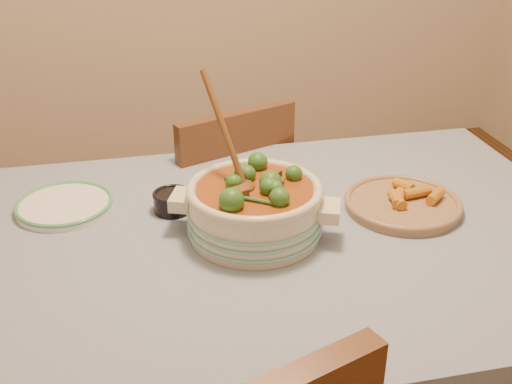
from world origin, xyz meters
TOP-DOWN VIEW (x-y plane):
  - dining_table at (0.00, 0.00)m, footprint 1.68×1.08m
  - stew_casserole at (-0.01, 0.01)m, footprint 0.41×0.41m
  - white_plate at (-0.47, 0.24)m, footprint 0.31×0.31m
  - condiment_bowl at (-0.19, 0.17)m, footprint 0.12×0.12m
  - fried_plate at (0.40, 0.05)m, footprint 0.30×0.30m
  - chair_far at (0.01, 0.61)m, footprint 0.53×0.53m

SIDE VIEW (x-z plane):
  - chair_far at x=0.01m, z-range 0.06..0.94m
  - dining_table at x=0.00m, z-range 0.29..1.04m
  - white_plate at x=-0.47m, z-range 0.76..0.78m
  - fried_plate at x=0.40m, z-range 0.75..0.80m
  - condiment_bowl at x=-0.19m, z-range 0.76..0.81m
  - stew_casserole at x=-0.01m, z-range 0.65..1.03m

